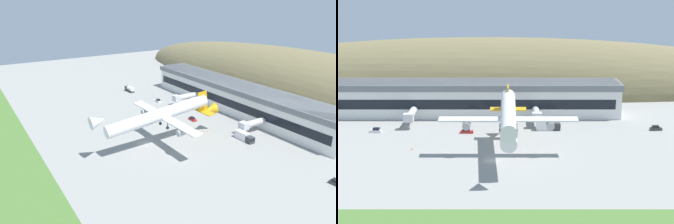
{
  "view_description": "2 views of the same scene",
  "coord_description": "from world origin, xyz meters",
  "views": [
    {
      "loc": [
        97.22,
        -52.15,
        51.34
      ],
      "look_at": [
        5.58,
        6.87,
        12.68
      ],
      "focal_mm": 35.0,
      "sensor_mm": 36.0,
      "label": 1
    },
    {
      "loc": [
        3.62,
        -151.57,
        50.52
      ],
      "look_at": [
        2.91,
        8.39,
        12.26
      ],
      "focal_mm": 60.0,
      "sensor_mm": 36.0,
      "label": 2
    }
  ],
  "objects": [
    {
      "name": "traffic_cone_0",
      "position": [
        -24.89,
        10.52,
        0.28
      ],
      "size": [
        0.52,
        0.52,
        0.58
      ],
      "color": "orange",
      "rests_on": "ground_plane"
    },
    {
      "name": "terminal_building",
      "position": [
        -9.16,
        54.8,
        7.26
      ],
      "size": [
        111.01,
        16.5,
        12.8
      ],
      "color": "white",
      "rests_on": "ground_plane"
    },
    {
      "name": "hill_backdrop",
      "position": [
        -5.26,
        103.15,
        0.0
      ],
      "size": [
        305.26,
        57.87,
        48.75
      ],
      "primitive_type": "ellipsoid",
      "color": "olive",
      "rests_on": "ground_plane"
    },
    {
      "name": "service_car_0",
      "position": [
        -40.1,
        30.26,
        0.65
      ],
      "size": [
        4.01,
        2.12,
        1.57
      ],
      "color": "silver",
      "rests_on": "ground_plane"
    },
    {
      "name": "cargo_airplane",
      "position": [
        4.3,
        4.95,
        11.49
      ],
      "size": [
        40.47,
        51.4,
        10.78
      ],
      "color": "silver"
    },
    {
      "name": "service_car_2",
      "position": [
        -9.56,
        29.35,
        0.6
      ],
      "size": [
        4.34,
        1.76,
        1.45
      ],
      "color": "#B21E1E",
      "rests_on": "ground_plane"
    },
    {
      "name": "ground_plane",
      "position": [
        0.0,
        0.0,
        0.0
      ],
      "size": [
        375.78,
        375.78,
        0.0
      ],
      "primitive_type": "plane",
      "color": "gray"
    },
    {
      "name": "service_car_1",
      "position": [
        54.71,
        32.9,
        0.7
      ],
      "size": [
        4.03,
        2.1,
        1.7
      ],
      "color": "#333338",
      "rests_on": "ground_plane"
    },
    {
      "name": "jetway_0",
      "position": [
        -29.79,
        39.27,
        3.99
      ],
      "size": [
        3.38,
        14.1,
        5.43
      ],
      "color": "silver",
      "rests_on": "ground_plane"
    },
    {
      "name": "traffic_cone_1",
      "position": [
        4.02,
        26.89,
        0.28
      ],
      "size": [
        0.52,
        0.52,
        0.58
      ],
      "color": "orange",
      "rests_on": "ground_plane"
    },
    {
      "name": "fuel_truck",
      "position": [
        17.78,
        33.16,
        1.46
      ],
      "size": [
        8.3,
        2.5,
        3.09
      ],
      "color": "#333338",
      "rests_on": "ground_plane"
    },
    {
      "name": "jetway_1",
      "position": [
        14.33,
        40.16,
        3.99
      ],
      "size": [
        3.38,
        12.43,
        5.43
      ],
      "color": "silver",
      "rests_on": "ground_plane"
    }
  ]
}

